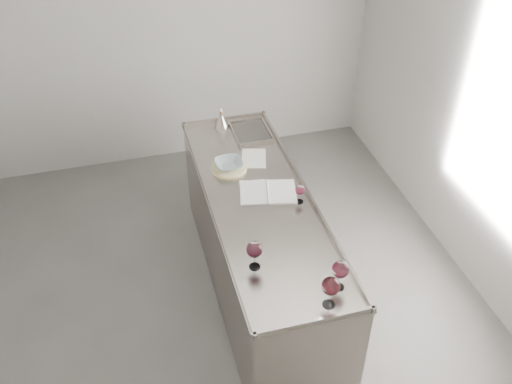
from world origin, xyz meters
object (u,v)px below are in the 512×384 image
object	(u,v)px
wine_glass_right	(340,270)
notebook	(268,192)
wine_glass_small	(300,190)
wine_glass_left	(255,250)
wine_funnel	(222,121)
wine_glass_middle	(331,287)
ceramic_bowl	(229,164)
counter	(260,246)

from	to	relation	value
wine_glass_right	notebook	size ratio (longest dim) A/B	0.44
wine_glass_right	wine_glass_small	size ratio (longest dim) A/B	1.41
wine_glass_left	wine_funnel	distance (m)	1.75
wine_glass_middle	wine_funnel	distance (m)	2.17
wine_glass_left	wine_glass_small	xyz separation A→B (m)	(0.49, 0.56, -0.04)
wine_funnel	ceramic_bowl	bearing A→B (deg)	-97.55
wine_glass_right	wine_glass_small	world-z (taller)	wine_glass_right
counter	wine_glass_right	size ratio (longest dim) A/B	11.49
wine_glass_small	counter	bearing A→B (deg)	160.49
wine_glass_middle	wine_glass_small	distance (m)	1.00
counter	wine_glass_middle	distance (m)	1.25
wine_glass_left	wine_glass_right	bearing A→B (deg)	-33.91
wine_glass_middle	notebook	distance (m)	1.16
counter	ceramic_bowl	size ratio (longest dim) A/B	11.05
counter	notebook	world-z (taller)	counter
wine_glass_left	wine_glass_middle	xyz separation A→B (m)	(0.35, -0.42, 0.01)
wine_glass_right	notebook	distance (m)	1.05
wine_glass_small	wine_glass_middle	bearing A→B (deg)	-98.57
wine_glass_right	wine_glass_middle	bearing A→B (deg)	-133.00
notebook	ceramic_bowl	world-z (taller)	ceramic_bowl
wine_glass_small	ceramic_bowl	world-z (taller)	wine_glass_small
ceramic_bowl	wine_funnel	xyz separation A→B (m)	(0.08, 0.64, 0.01)
wine_funnel	wine_glass_left	bearing A→B (deg)	-95.63
ceramic_bowl	wine_funnel	distance (m)	0.64
notebook	wine_funnel	size ratio (longest dim) A/B	2.34
wine_glass_left	wine_funnel	bearing A→B (deg)	84.37
wine_glass_middle	ceramic_bowl	bearing A→B (deg)	99.67
wine_glass_middle	wine_glass_small	bearing A→B (deg)	81.43
wine_glass_right	wine_glass_small	xyz separation A→B (m)	(0.04, 0.87, -0.04)
wine_glass_right	wine_funnel	world-z (taller)	wine_glass_right
counter	wine_glass_right	distance (m)	1.17
notebook	wine_funnel	world-z (taller)	wine_funnel
wine_glass_left	wine_glass_right	xyz separation A→B (m)	(0.46, -0.31, -0.00)
wine_glass_small	ceramic_bowl	xyz separation A→B (m)	(-0.41, 0.54, -0.06)
notebook	wine_glass_right	bearing A→B (deg)	-68.50
wine_glass_right	wine_funnel	size ratio (longest dim) A/B	1.04
wine_glass_left	notebook	distance (m)	0.80
notebook	ceramic_bowl	xyz separation A→B (m)	(-0.21, 0.38, 0.04)
wine_glass_right	notebook	bearing A→B (deg)	98.51
counter	wine_glass_left	distance (m)	0.93
counter	wine_glass_left	bearing A→B (deg)	-108.49
wine_glass_left	wine_funnel	xyz separation A→B (m)	(0.17, 1.74, -0.09)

